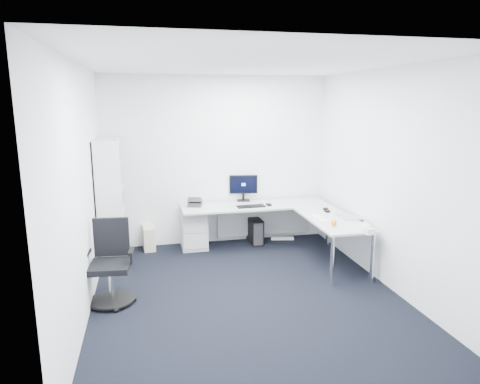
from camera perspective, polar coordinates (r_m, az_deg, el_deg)
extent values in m
plane|color=black|center=(5.32, 0.88, -13.58)|extent=(4.20, 4.20, 0.00)
plane|color=white|center=(4.81, 0.99, 16.83)|extent=(4.20, 4.20, 0.00)
cube|color=white|center=(6.92, -3.10, 4.15)|extent=(3.60, 0.02, 2.70)
cube|color=white|center=(2.95, 10.47, -6.95)|extent=(3.60, 0.02, 2.70)
cube|color=white|center=(4.81, -20.43, -0.11)|extent=(0.02, 4.20, 2.70)
cube|color=white|center=(5.58, 19.24, 1.57)|extent=(0.02, 4.20, 2.70)
cube|color=#B2B4B4|center=(6.86, -6.16, -4.91)|extent=(0.40, 0.50, 0.61)
cube|color=black|center=(7.08, 2.02, -5.18)|extent=(0.20, 0.42, 0.41)
cube|color=beige|center=(6.94, -12.06, -5.96)|extent=(0.20, 0.40, 0.37)
cube|color=white|center=(7.30, 5.68, -6.18)|extent=(0.38, 0.14, 0.04)
cube|color=black|center=(6.65, 1.47, -1.91)|extent=(0.44, 0.18, 0.02)
cube|color=black|center=(6.75, 3.86, -1.68)|extent=(0.07, 0.11, 0.03)
cube|color=white|center=(6.10, 10.52, -3.46)|extent=(0.11, 0.39, 0.01)
sphere|color=orange|center=(5.78, 12.40, -4.06)|extent=(0.08, 0.08, 0.08)
cube|color=white|center=(5.59, 16.46, -4.86)|extent=(0.15, 0.23, 0.07)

